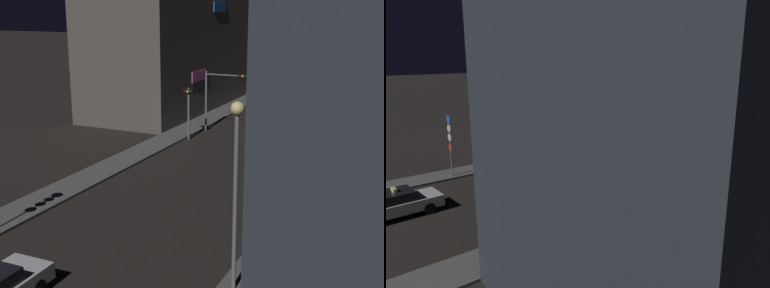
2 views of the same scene
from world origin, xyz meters
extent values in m
cube|color=#4C4C4C|center=(-6.24, 31.97, 0.07)|extent=(2.21, 67.94, 0.14)
cube|color=#4C4C4C|center=(6.24, 31.97, 0.07)|extent=(2.21, 67.94, 0.14)
cube|color=#D859B2|center=(-7.31, 36.08, 3.76)|extent=(0.08, 2.80, 0.90)
cube|color=#337FE5|center=(-7.31, 40.71, 9.62)|extent=(0.08, 2.80, 0.90)
cube|color=red|center=(7.31, 13.45, 3.96)|extent=(0.08, 2.80, 0.90)
cylinder|color=black|center=(-1.92, 7.16, 0.32)|extent=(0.23, 0.64, 0.64)
cylinder|color=black|center=(-0.32, 7.20, 0.32)|extent=(0.23, 0.64, 0.64)
cube|color=#1E512D|center=(-1.00, 37.70, 0.62)|extent=(2.03, 4.49, 0.60)
cube|color=black|center=(-0.99, 37.50, 1.17)|extent=(1.69, 2.06, 0.50)
cube|color=red|center=(-1.63, 35.44, 0.72)|extent=(0.24, 0.07, 0.16)
cube|color=red|center=(-0.13, 35.52, 0.72)|extent=(0.24, 0.07, 0.16)
cylinder|color=black|center=(-1.87, 39.02, 0.32)|extent=(0.25, 0.65, 0.64)
cylinder|color=black|center=(-0.27, 39.10, 0.32)|extent=(0.25, 0.65, 0.64)
cylinder|color=black|center=(-1.72, 36.29, 0.32)|extent=(0.25, 0.65, 0.64)
cylinder|color=black|center=(-0.13, 36.38, 0.32)|extent=(0.25, 0.65, 0.64)
cylinder|color=slate|center=(-4.88, 32.12, 2.39)|extent=(0.16, 0.16, 4.79)
cylinder|color=slate|center=(-3.35, 32.12, 4.54)|extent=(3.07, 0.10, 0.10)
cube|color=black|center=(-1.82, 32.12, 4.54)|extent=(0.80, 0.28, 0.32)
sphere|color=#3F0C0C|center=(-2.06, 31.95, 4.54)|extent=(0.20, 0.20, 0.20)
sphere|color=yellow|center=(-1.82, 31.95, 4.54)|extent=(0.20, 0.20, 0.20)
sphere|color=#0C3319|center=(-1.57, 31.95, 4.54)|extent=(0.20, 0.20, 0.20)
cylinder|color=slate|center=(-4.88, 28.89, 1.94)|extent=(0.16, 0.16, 3.89)
cube|color=black|center=(-4.88, 28.89, 3.64)|extent=(0.80, 0.28, 0.32)
sphere|color=#3F0C0C|center=(-5.13, 28.72, 3.64)|extent=(0.20, 0.20, 0.20)
sphere|color=yellow|center=(-4.88, 28.72, 3.64)|extent=(0.20, 0.20, 0.20)
sphere|color=#0C3319|center=(-4.64, 28.72, 3.64)|extent=(0.20, 0.20, 0.20)
cylinder|color=slate|center=(5.72, 10.32, 3.25)|extent=(0.16, 0.16, 6.23)
sphere|color=#F4D88C|center=(5.72, 10.32, 6.60)|extent=(0.46, 0.46, 0.46)
cylinder|color=slate|center=(5.78, 24.55, 3.27)|extent=(0.16, 0.16, 6.26)
sphere|color=#F4D88C|center=(5.78, 24.55, 6.63)|extent=(0.48, 0.48, 0.48)
camera|label=1|loc=(11.25, -4.88, 9.79)|focal=48.09mm
camera|label=2|loc=(19.63, 0.89, 8.49)|focal=35.53mm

